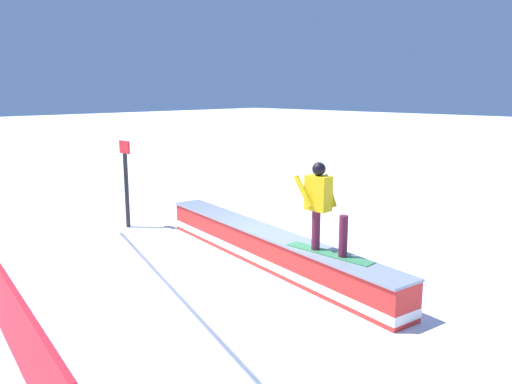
{
  "coord_description": "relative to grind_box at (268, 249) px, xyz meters",
  "views": [
    {
      "loc": [
        -6.34,
        6.73,
        3.25
      ],
      "look_at": [
        -0.8,
        1.14,
        1.67
      ],
      "focal_mm": 35.93,
      "sensor_mm": 36.0,
      "label": 1
    }
  ],
  "objects": [
    {
      "name": "safety_fence",
      "position": [
        0.0,
        4.67,
        0.2
      ],
      "size": [
        13.68,
        2.49,
        0.99
      ],
      "primitive_type": "cube",
      "rotation": [
        0.0,
        0.0,
        -0.18
      ],
      "color": "red",
      "rests_on": "ground_plane"
    },
    {
      "name": "trail_marker",
      "position": [
        4.23,
        0.43,
        0.82
      ],
      "size": [
        0.4,
        0.1,
        2.08
      ],
      "color": "#262628",
      "rests_on": "ground_plane"
    },
    {
      "name": "ground_plane",
      "position": [
        0.0,
        0.0,
        -0.29
      ],
      "size": [
        120.0,
        120.0,
        0.0
      ],
      "primitive_type": "plane",
      "color": "white"
    },
    {
      "name": "grind_box",
      "position": [
        0.0,
        0.0,
        0.0
      ],
      "size": [
        6.51,
        1.76,
        0.65
      ],
      "color": "red",
      "rests_on": "ground_plane"
    },
    {
      "name": "snowboarder",
      "position": [
        -1.44,
        0.29,
        1.15
      ],
      "size": [
        1.59,
        0.43,
        1.47
      ],
      "color": "#3D8955",
      "rests_on": "grind_box"
    }
  ]
}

